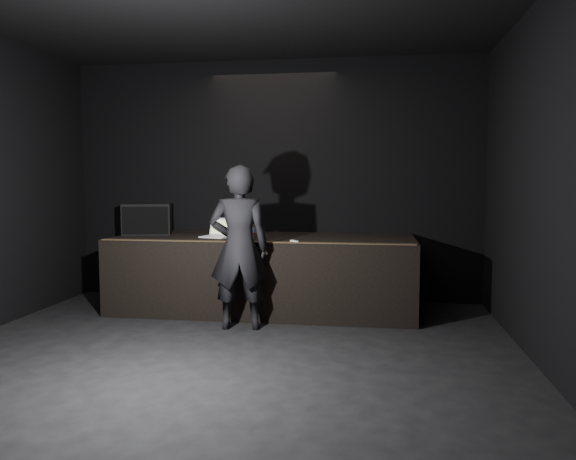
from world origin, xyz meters
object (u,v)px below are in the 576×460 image
at_px(stage_monitor, 147,219).
at_px(person, 239,248).
at_px(laptop, 218,232).
at_px(stage_riser, 264,273).
at_px(beer_can, 253,230).

bearing_deg(stage_monitor, person, -49.60).
relative_size(laptop, person, 0.23).
height_order(stage_riser, person, person).
relative_size(stage_riser, beer_can, 24.01).
distance_m(stage_monitor, person, 1.89).
distance_m(stage_riser, person, 1.11).
bearing_deg(laptop, beer_can, 34.35).
bearing_deg(stage_riser, person, -95.86).
bearing_deg(stage_riser, laptop, -165.53).
bearing_deg(laptop, person, -41.89).
xyz_separation_m(stage_riser, person, (-0.10, -1.00, 0.47)).
bearing_deg(laptop, stage_riser, 32.42).
height_order(stage_monitor, person, person).
height_order(stage_monitor, laptop, stage_monitor).
xyz_separation_m(stage_monitor, laptop, (1.07, -0.18, -0.15)).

